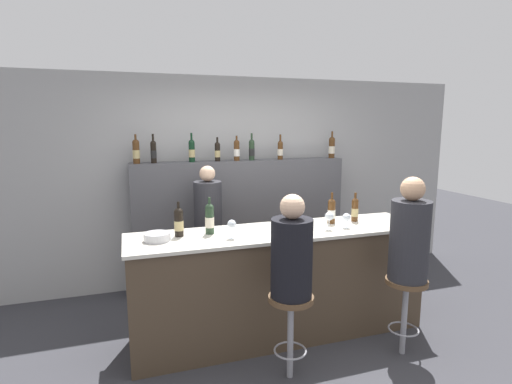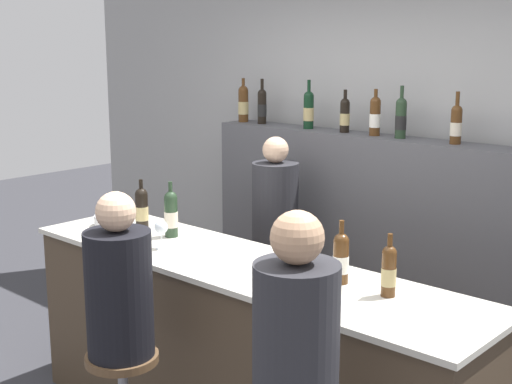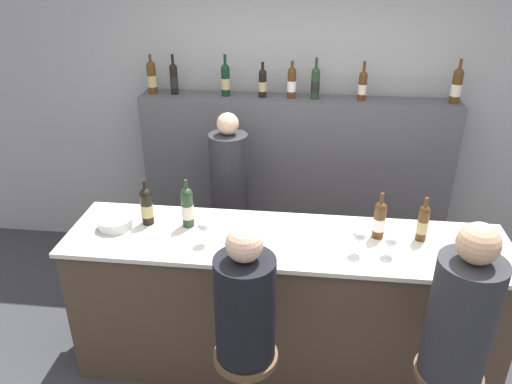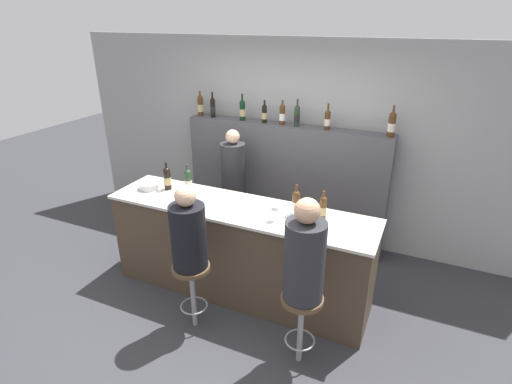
{
  "view_description": "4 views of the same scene",
  "coord_description": "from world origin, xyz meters",
  "px_view_note": "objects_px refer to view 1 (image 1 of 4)",
  "views": [
    {
      "loc": [
        -1.34,
        -3.04,
        2.02
      ],
      "look_at": [
        -0.22,
        0.39,
        1.4
      ],
      "focal_mm": 28.0,
      "sensor_mm": 36.0,
      "label": 1
    },
    {
      "loc": [
        2.48,
        -2.28,
        2.19
      ],
      "look_at": [
        0.15,
        0.28,
        1.45
      ],
      "focal_mm": 50.0,
      "sensor_mm": 36.0,
      "label": 2
    },
    {
      "loc": [
        0.13,
        -2.38,
        2.72
      ],
      "look_at": [
        -0.18,
        0.24,
        1.4
      ],
      "focal_mm": 35.0,
      "sensor_mm": 36.0,
      "label": 3
    },
    {
      "loc": [
        1.66,
        -2.92,
        2.82
      ],
      "look_at": [
        0.21,
        0.29,
        1.26
      ],
      "focal_mm": 28.0,
      "sensor_mm": 36.0,
      "label": 4
    }
  ],
  "objects_px": {
    "bar_stool_right": "(406,296)",
    "wine_bottle_backbar_2": "(192,150)",
    "wine_bottle_backbar_5": "(252,149)",
    "wine_bottle_counter_1": "(210,218)",
    "wine_bottle_counter_0": "(179,222)",
    "wine_bottle_backbar_0": "(136,151)",
    "wine_bottle_backbar_6": "(280,150)",
    "wine_bottle_backbar_4": "(237,150)",
    "wine_glass_2": "(347,218)",
    "guest_seated_left": "(292,253)",
    "guest_seated_right": "(410,236)",
    "wine_bottle_counter_3": "(355,209)",
    "wine_bottle_backbar_7": "(332,147)",
    "bartender": "(209,241)",
    "wine_bottle_backbar_1": "(153,151)",
    "metal_bowl": "(157,237)",
    "wine_bottle_counter_2": "(332,211)",
    "wine_glass_0": "(232,225)",
    "bar_stool_left": "(291,315)",
    "wine_bottle_backbar_3": "(217,151)",
    "wine_glass_1": "(329,217)"
  },
  "relations": [
    {
      "from": "wine_bottle_backbar_2",
      "to": "bar_stool_right",
      "type": "distance_m",
      "value": 2.76
    },
    {
      "from": "wine_glass_1",
      "to": "wine_bottle_backbar_5",
      "type": "bearing_deg",
      "value": 101.89
    },
    {
      "from": "wine_bottle_backbar_2",
      "to": "wine_bottle_backbar_6",
      "type": "xyz_separation_m",
      "value": [
        1.12,
        0.0,
        -0.01
      ]
    },
    {
      "from": "wine_bottle_counter_2",
      "to": "wine_bottle_backbar_6",
      "type": "bearing_deg",
      "value": 92.95
    },
    {
      "from": "wine_bottle_counter_3",
      "to": "wine_bottle_backbar_7",
      "type": "xyz_separation_m",
      "value": [
        0.4,
        1.24,
        0.56
      ]
    },
    {
      "from": "wine_bottle_counter_1",
      "to": "wine_bottle_backbar_0",
      "type": "distance_m",
      "value": 1.47
    },
    {
      "from": "wine_bottle_counter_1",
      "to": "guest_seated_right",
      "type": "distance_m",
      "value": 1.74
    },
    {
      "from": "wine_bottle_counter_3",
      "to": "wine_bottle_backbar_7",
      "type": "distance_m",
      "value": 1.42
    },
    {
      "from": "wine_bottle_backbar_3",
      "to": "bar_stool_right",
      "type": "xyz_separation_m",
      "value": [
        1.21,
        -1.99,
        -1.16
      ]
    },
    {
      "from": "wine_bottle_backbar_1",
      "to": "bar_stool_left",
      "type": "bearing_deg",
      "value": -66.49
    },
    {
      "from": "wine_bottle_backbar_3",
      "to": "wine_glass_0",
      "type": "xyz_separation_m",
      "value": [
        -0.21,
        -1.45,
        -0.54
      ]
    },
    {
      "from": "wine_bottle_counter_0",
      "to": "wine_bottle_backbar_1",
      "type": "height_order",
      "value": "wine_bottle_backbar_1"
    },
    {
      "from": "wine_bottle_counter_1",
      "to": "wine_bottle_backbar_4",
      "type": "xyz_separation_m",
      "value": [
        0.6,
        1.24,
        0.53
      ]
    },
    {
      "from": "bar_stool_right",
      "to": "wine_bottle_backbar_2",
      "type": "bearing_deg",
      "value": 127.26
    },
    {
      "from": "guest_seated_left",
      "to": "wine_bottle_counter_2",
      "type": "bearing_deg",
      "value": 45.04
    },
    {
      "from": "guest_seated_left",
      "to": "bar_stool_right",
      "type": "bearing_deg",
      "value": -0.0
    },
    {
      "from": "wine_bottle_backbar_4",
      "to": "bar_stool_right",
      "type": "distance_m",
      "value": 2.5
    },
    {
      "from": "wine_bottle_backbar_0",
      "to": "bar_stool_left",
      "type": "distance_m",
      "value": 2.54
    },
    {
      "from": "wine_glass_0",
      "to": "bar_stool_left",
      "type": "xyz_separation_m",
      "value": [
        0.33,
        -0.55,
        -0.62
      ]
    },
    {
      "from": "wine_bottle_backbar_1",
      "to": "guest_seated_left",
      "type": "relative_size",
      "value": 0.41
    },
    {
      "from": "wine_bottle_backbar_0",
      "to": "bar_stool_right",
      "type": "xyz_separation_m",
      "value": [
        2.14,
        -1.99,
        -1.18
      ]
    },
    {
      "from": "wine_bottle_backbar_3",
      "to": "bartender",
      "type": "bearing_deg",
      "value": -115.59
    },
    {
      "from": "wine_bottle_counter_0",
      "to": "wine_bottle_counter_2",
      "type": "xyz_separation_m",
      "value": [
        1.51,
        -0.0,
        -0.0
      ]
    },
    {
      "from": "metal_bowl",
      "to": "wine_bottle_backbar_2",
      "type": "bearing_deg",
      "value": 68.37
    },
    {
      "from": "wine_bottle_counter_1",
      "to": "metal_bowl",
      "type": "height_order",
      "value": "wine_bottle_counter_1"
    },
    {
      "from": "wine_bottle_backbar_0",
      "to": "wine_glass_2",
      "type": "relative_size",
      "value": 2.31
    },
    {
      "from": "wine_bottle_backbar_1",
      "to": "metal_bowl",
      "type": "bearing_deg",
      "value": -93.79
    },
    {
      "from": "wine_bottle_backbar_3",
      "to": "guest_seated_right",
      "type": "distance_m",
      "value": 2.41
    },
    {
      "from": "wine_bottle_backbar_3",
      "to": "bar_stool_left",
      "type": "xyz_separation_m",
      "value": [
        0.12,
        -1.99,
        -1.16
      ]
    },
    {
      "from": "wine_bottle_backbar_2",
      "to": "wine_bottle_backbar_4",
      "type": "bearing_deg",
      "value": 0.0
    },
    {
      "from": "metal_bowl",
      "to": "bar_stool_right",
      "type": "xyz_separation_m",
      "value": [
        2.04,
        -0.67,
        -0.54
      ]
    },
    {
      "from": "wine_glass_1",
      "to": "metal_bowl",
      "type": "relative_size",
      "value": 0.75
    },
    {
      "from": "wine_bottle_backbar_5",
      "to": "wine_bottle_counter_1",
      "type": "bearing_deg",
      "value": -122.51
    },
    {
      "from": "wine_glass_2",
      "to": "guest_seated_left",
      "type": "height_order",
      "value": "guest_seated_left"
    },
    {
      "from": "wine_bottle_counter_2",
      "to": "wine_bottle_backbar_3",
      "type": "bearing_deg",
      "value": 125.11
    },
    {
      "from": "wine_bottle_counter_3",
      "to": "wine_bottle_backbar_1",
      "type": "distance_m",
      "value": 2.32
    },
    {
      "from": "wine_bottle_counter_2",
      "to": "wine_bottle_backbar_3",
      "type": "distance_m",
      "value": 1.61
    },
    {
      "from": "wine_bottle_backbar_6",
      "to": "wine_glass_0",
      "type": "bearing_deg",
      "value": -125.11
    },
    {
      "from": "wine_bottle_counter_1",
      "to": "bartender",
      "type": "relative_size",
      "value": 0.21
    },
    {
      "from": "wine_bottle_backbar_6",
      "to": "wine_bottle_backbar_7",
      "type": "bearing_deg",
      "value": -0.0
    },
    {
      "from": "wine_bottle_backbar_6",
      "to": "bartender",
      "type": "bearing_deg",
      "value": -156.03
    },
    {
      "from": "wine_bottle_backbar_7",
      "to": "wine_bottle_counter_0",
      "type": "bearing_deg",
      "value": -150.26
    },
    {
      "from": "wine_bottle_backbar_6",
      "to": "metal_bowl",
      "type": "bearing_deg",
      "value": -141.13
    },
    {
      "from": "wine_glass_1",
      "to": "wine_glass_0",
      "type": "bearing_deg",
      "value": 180.0
    },
    {
      "from": "wine_bottle_backbar_4",
      "to": "bar_stool_right",
      "type": "relative_size",
      "value": 0.44
    },
    {
      "from": "wine_bottle_backbar_2",
      "to": "bartender",
      "type": "xyz_separation_m",
      "value": [
        0.09,
        -0.46,
        -0.98
      ]
    },
    {
      "from": "wine_bottle_counter_0",
      "to": "wine_bottle_backbar_0",
      "type": "xyz_separation_m",
      "value": [
        -0.3,
        1.24,
        0.55
      ]
    },
    {
      "from": "wine_bottle_counter_0",
      "to": "wine_bottle_backbar_0",
      "type": "height_order",
      "value": "wine_bottle_backbar_0"
    },
    {
      "from": "wine_bottle_counter_0",
      "to": "wine_bottle_backbar_6",
      "type": "height_order",
      "value": "wine_bottle_backbar_6"
    },
    {
      "from": "wine_bottle_backbar_2",
      "to": "wine_bottle_backbar_7",
      "type": "distance_m",
      "value": 1.84
    }
  ]
}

